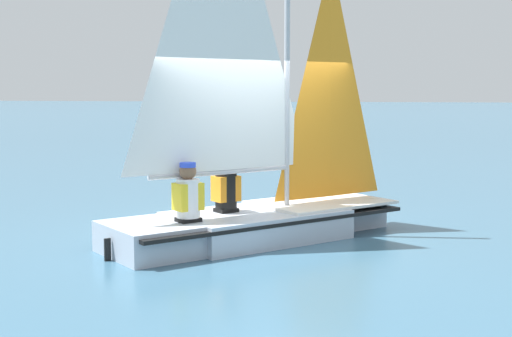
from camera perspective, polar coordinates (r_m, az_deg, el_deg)
The scene contains 4 objects.
ground_plane at distance 10.06m, azimuth -0.00°, elevation -5.67°, with size 260.00×260.00×0.00m, color #38607A.
sailboat_main at distance 9.92m, azimuth -0.10°, elevation -1.09°, with size 4.14×3.90×5.53m.
sailor_helm at distance 9.90m, azimuth -2.41°, elevation -2.23°, with size 0.43×0.42×1.16m.
sailor_crew at distance 9.19m, azimuth -5.45°, elevation -2.84°, with size 0.43×0.42×1.16m.
Camera 1 is at (-9.58, -2.28, 2.07)m, focal length 50.00 mm.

